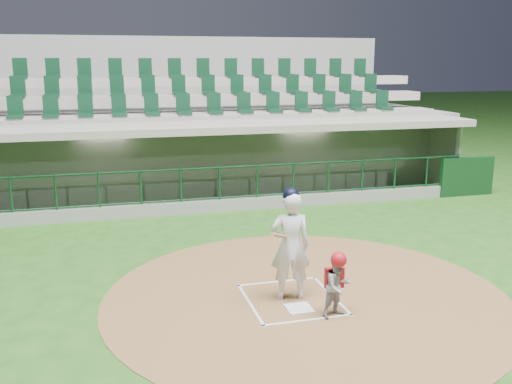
{
  "coord_description": "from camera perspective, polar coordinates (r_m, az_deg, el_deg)",
  "views": [
    {
      "loc": [
        -3.03,
        -9.14,
        4.1
      ],
      "look_at": [
        0.14,
        2.6,
        1.3
      ],
      "focal_mm": 40.0,
      "sensor_mm": 36.0,
      "label": 1
    }
  ],
  "objects": [
    {
      "name": "catcher",
      "position": [
        9.47,
        8.17,
        -9.1
      ],
      "size": [
        0.59,
        0.51,
        1.1
      ],
      "color": "gray",
      "rests_on": "dirt_circle"
    },
    {
      "name": "seating_deck",
      "position": [
        20.45,
        -6.47,
        5.37
      ],
      "size": [
        17.0,
        6.72,
        5.15
      ],
      "color": "gray",
      "rests_on": "ground"
    },
    {
      "name": "dugout_structure",
      "position": [
        17.54,
        -4.48,
        2.62
      ],
      "size": [
        16.4,
        3.7,
        3.0
      ],
      "color": "slate",
      "rests_on": "ground"
    },
    {
      "name": "home_plate",
      "position": [
        9.85,
        4.33,
        -11.53
      ],
      "size": [
        0.43,
        0.43,
        0.02
      ],
      "primitive_type": "cube",
      "color": "silver",
      "rests_on": "dirt_circle"
    },
    {
      "name": "batter_box_chalk",
      "position": [
        10.2,
        3.57,
        -10.66
      ],
      "size": [
        1.55,
        1.8,
        0.01
      ],
      "color": "silver",
      "rests_on": "ground"
    },
    {
      "name": "batter",
      "position": [
        9.91,
        3.44,
        -5.25
      ],
      "size": [
        0.92,
        0.92,
        2.0
      ],
      "color": "white",
      "rests_on": "dirt_circle"
    },
    {
      "name": "dirt_circle",
      "position": [
        10.38,
        4.99,
        -10.31
      ],
      "size": [
        7.2,
        7.2,
        0.01
      ],
      "primitive_type": "cylinder",
      "color": "brown",
      "rests_on": "ground"
    },
    {
      "name": "ground",
      "position": [
        10.46,
        3.04,
        -10.12
      ],
      "size": [
        120.0,
        120.0,
        0.0
      ],
      "primitive_type": "plane",
      "color": "#204F16",
      "rests_on": "ground"
    }
  ]
}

